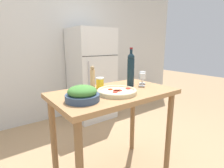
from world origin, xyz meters
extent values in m
cube|color=silver|center=(0.00, 1.89, 1.30)|extent=(6.40, 0.06, 2.60)
cube|color=silver|center=(0.64, 1.51, 0.81)|extent=(0.70, 0.66, 1.61)
cube|color=black|center=(0.64, 1.18, 1.16)|extent=(0.69, 0.01, 0.01)
cylinder|color=#B2B2B7|center=(0.39, 1.16, 0.73)|extent=(0.02, 0.02, 0.73)
cube|color=#A87A4C|center=(0.00, 0.00, 0.90)|extent=(1.12, 0.66, 0.04)
cylinder|color=olive|center=(0.50, -0.27, 0.44)|extent=(0.06, 0.06, 0.88)
cylinder|color=olive|center=(-0.50, 0.27, 0.44)|extent=(0.06, 0.06, 0.88)
cylinder|color=olive|center=(0.50, 0.27, 0.44)|extent=(0.06, 0.06, 0.88)
cylinder|color=#142833|center=(0.26, 0.06, 1.06)|extent=(0.07, 0.07, 0.28)
sphere|color=#142833|center=(0.26, 0.06, 1.22)|extent=(0.07, 0.07, 0.07)
cylinder|color=#142833|center=(0.26, 0.06, 1.26)|extent=(0.03, 0.03, 0.08)
cylinder|color=maroon|center=(0.26, 0.06, 1.30)|extent=(0.03, 0.03, 0.02)
cylinder|color=silver|center=(0.36, -0.01, 0.92)|extent=(0.07, 0.07, 0.00)
cylinder|color=silver|center=(0.36, -0.01, 0.96)|extent=(0.01, 0.01, 0.07)
cylinder|color=white|center=(0.36, -0.01, 1.03)|extent=(0.07, 0.07, 0.06)
cylinder|color=maroon|center=(0.36, -0.01, 1.00)|extent=(0.06, 0.06, 0.01)
cylinder|color=silver|center=(0.44, 0.07, 0.92)|extent=(0.07, 0.07, 0.00)
cylinder|color=silver|center=(0.44, 0.07, 0.96)|extent=(0.01, 0.01, 0.07)
cylinder|color=white|center=(0.44, 0.07, 1.03)|extent=(0.07, 0.07, 0.06)
cylinder|color=maroon|center=(0.44, 0.07, 1.01)|extent=(0.06, 0.06, 0.02)
cylinder|color=tan|center=(-0.14, 0.14, 1.02)|extent=(0.04, 0.04, 0.19)
sphere|color=tan|center=(-0.14, 0.14, 1.13)|extent=(0.04, 0.04, 0.04)
cylinder|color=#384C6B|center=(-0.37, -0.09, 0.95)|extent=(0.26, 0.26, 0.05)
ellipsoid|color=#478438|center=(-0.37, -0.09, 1.00)|extent=(0.22, 0.22, 0.09)
cylinder|color=beige|center=(-0.03, -0.08, 0.93)|extent=(0.35, 0.35, 0.02)
torus|color=beige|center=(-0.03, -0.08, 0.95)|extent=(0.35, 0.35, 0.02)
cylinder|color=#B21B13|center=(-0.01, -0.09, 0.95)|extent=(0.05, 0.05, 0.01)
cylinder|color=#B2200E|center=(-0.04, -0.07, 0.95)|extent=(0.04, 0.04, 0.01)
cylinder|color=red|center=(-0.03, -0.09, 0.95)|extent=(0.05, 0.05, 0.01)
cylinder|color=#B72C1E|center=(0.09, -0.09, 0.95)|extent=(0.04, 0.04, 0.01)
cylinder|color=red|center=(-0.08, -0.11, 0.95)|extent=(0.04, 0.04, 0.01)
cylinder|color=#B7280A|center=(-0.05, -0.01, 0.95)|extent=(0.04, 0.04, 0.01)
cylinder|color=yellow|center=(-0.04, 0.17, 0.97)|extent=(0.07, 0.07, 0.09)
cylinder|color=white|center=(-0.04, 0.17, 1.02)|extent=(0.08, 0.08, 0.01)
camera|label=1|loc=(-0.94, -1.23, 1.34)|focal=28.00mm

